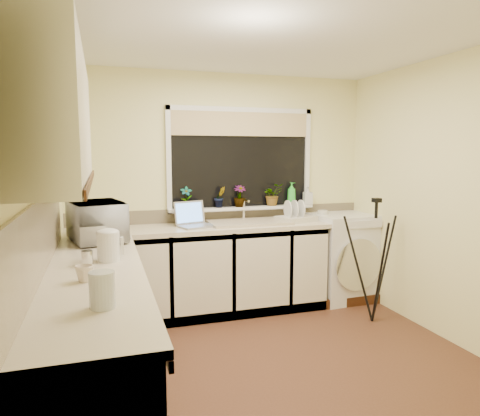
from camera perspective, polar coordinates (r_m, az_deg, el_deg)
name	(u,v)px	position (r m, az deg, el deg)	size (l,w,h in m)	color
floor	(273,361)	(3.67, 4.31, -19.10)	(3.20, 3.20, 0.00)	brown
ceiling	(277,36)	(3.40, 4.73, 21.19)	(3.20, 3.20, 0.00)	white
wall_back	(223,190)	(4.74, -2.27, 2.30)	(3.20, 3.20, 0.00)	#F7F1A4
wall_front	(406,246)	(2.03, 20.58, -4.65)	(3.20, 3.20, 0.00)	#F7F1A4
wall_left	(43,215)	(3.11, -24.05, -0.85)	(3.00, 3.00, 0.00)	#F7F1A4
wall_right	(449,200)	(4.19, 25.28, 0.99)	(3.00, 3.00, 0.00)	#F7F1A4
base_cabinet_back	(200,272)	(4.51, -5.24, -8.23)	(2.55, 0.60, 0.86)	silver
base_cabinet_left	(97,346)	(3.01, -17.99, -16.61)	(0.54, 2.40, 0.86)	silver
worktop_back	(230,226)	(4.49, -1.24, -2.39)	(3.20, 0.60, 0.04)	beige
worktop_left	(94,276)	(2.86, -18.34, -8.31)	(0.60, 2.40, 0.04)	beige
upper_cabinet	(59,120)	(2.62, -22.30, 10.48)	(0.28, 1.90, 0.70)	silver
splashback_left	(40,239)	(2.83, -24.39, -3.66)	(0.02, 2.40, 0.45)	beige
splashback_back	(223,214)	(4.76, -2.21, -0.77)	(3.20, 0.02, 0.14)	beige
window_glass	(241,160)	(4.76, 0.10, 6.25)	(1.50, 0.02, 1.00)	black
window_blind	(241,124)	(4.75, 0.19, 10.77)	(1.50, 0.02, 0.25)	tan
windowsill	(242,208)	(4.75, 0.30, 0.01)	(1.60, 0.14, 0.03)	white
sink	(249,222)	(4.55, 1.18, -1.85)	(0.82, 0.46, 0.03)	tan
faucet	(244,210)	(4.70, 0.48, -0.24)	(0.03, 0.03, 0.24)	silver
washing_machine	(341,256)	(5.12, 12.93, -6.01)	(0.67, 0.65, 0.95)	white
laptop	(193,220)	(4.40, -6.04, -1.52)	(0.40, 0.38, 0.24)	#93939A
kettle	(108,247)	(3.10, -16.60, -4.80)	(0.15, 0.15, 0.20)	white
dish_rack	(296,219)	(4.72, 7.20, -1.39)	(0.38, 0.28, 0.06)	beige
tripod	(374,261)	(4.44, 16.93, -6.50)	(0.60, 0.60, 1.20)	black
glass_jug	(102,290)	(2.19, -17.34, -10.04)	(0.12, 0.12, 0.17)	#B8BEC3
steel_jar	(87,258)	(3.02, -19.09, -6.14)	(0.07, 0.07, 0.10)	silver
microwave	(97,221)	(3.83, -17.91, -1.65)	(0.58, 0.39, 0.32)	white
plant_a	(186,198)	(4.58, -6.94, 1.34)	(0.12, 0.08, 0.23)	#999999
plant_b	(220,197)	(4.65, -2.61, 1.41)	(0.12, 0.10, 0.22)	#999999
plant_c	(240,196)	(4.70, -0.04, 1.54)	(0.13, 0.13, 0.23)	#999999
plant_d	(272,195)	(4.84, 4.20, 1.73)	(0.22, 0.19, 0.24)	#999999
soap_bottle_green	(291,194)	(4.93, 6.65, 1.86)	(0.10, 0.10, 0.25)	green
soap_bottle_clear	(308,195)	(4.99, 8.73, 1.61)	(0.09, 0.09, 0.20)	#999999
cup_back	(323,215)	(4.95, 10.61, -0.84)	(0.12, 0.12, 0.10)	beige
cup_left	(84,273)	(2.67, -19.44, -7.96)	(0.10, 0.10, 0.09)	beige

